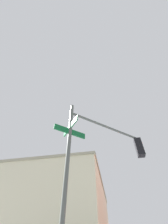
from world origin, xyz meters
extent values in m
cylinder|color=#474C47|center=(-7.28, -6.65, 2.62)|extent=(0.12, 0.12, 5.24)
cylinder|color=#474C47|center=(-6.06, -5.64, 4.84)|extent=(2.50, 2.08, 0.09)
cube|color=black|center=(-4.84, -4.63, 4.39)|extent=(0.28, 0.28, 0.80)
sphere|color=red|center=(-4.72, -4.54, 4.64)|extent=(0.18, 0.18, 0.18)
sphere|color=orange|center=(-4.72, -4.54, 4.39)|extent=(0.18, 0.18, 0.18)
sphere|color=green|center=(-4.72, -4.54, 4.14)|extent=(0.18, 0.18, 0.18)
cube|color=#0F5128|center=(-7.28, -6.65, 3.99)|extent=(0.87, 0.73, 0.20)
cube|color=#0F5128|center=(-7.28, -6.65, 4.21)|extent=(0.67, 0.80, 0.20)
cube|color=gray|center=(-15.77, 19.80, 11.91)|extent=(15.85, 23.90, 0.40)
camera|label=1|loc=(-6.16, -10.30, 0.95)|focal=23.79mm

